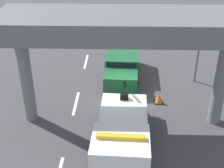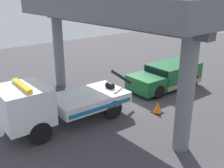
# 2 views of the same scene
# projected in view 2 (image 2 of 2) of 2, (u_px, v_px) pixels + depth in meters

# --- Properties ---
(ground_plane) EXTENTS (60.00, 40.00, 0.10)m
(ground_plane) POSITION_uv_depth(u_px,v_px,m) (126.00, 102.00, 15.43)
(ground_plane) COLOR #423F44
(lane_stripe_west) EXTENTS (2.60, 0.16, 0.01)m
(lane_stripe_west) POSITION_uv_depth(u_px,v_px,m) (157.00, 72.00, 21.02)
(lane_stripe_west) COLOR silver
(lane_stripe_west) RESTS_ON ground
(lane_stripe_mid) EXTENTS (2.60, 0.16, 0.01)m
(lane_stripe_mid) POSITION_uv_depth(u_px,v_px,m) (99.00, 88.00, 17.41)
(lane_stripe_mid) COLOR silver
(lane_stripe_mid) RESTS_ON ground
(lane_stripe_east) EXTENTS (2.60, 0.16, 0.01)m
(lane_stripe_east) POSITION_uv_depth(u_px,v_px,m) (9.00, 114.00, 13.80)
(lane_stripe_east) COLOR silver
(lane_stripe_east) RESTS_ON ground
(tow_truck_white) EXTENTS (7.30, 2.64, 2.46)m
(tow_truck_white) POSITION_uv_depth(u_px,v_px,m) (54.00, 103.00, 12.22)
(tow_truck_white) COLOR white
(tow_truck_white) RESTS_ON ground
(towed_van_green) EXTENTS (5.28, 2.40, 1.58)m
(towed_van_green) POSITION_uv_depth(u_px,v_px,m) (167.00, 76.00, 17.40)
(towed_van_green) COLOR #195B2D
(towed_van_green) RESTS_ON ground
(overpass_structure) EXTENTS (3.60, 12.04, 5.94)m
(overpass_structure) POSITION_uv_depth(u_px,v_px,m) (105.00, 13.00, 12.72)
(overpass_structure) COLOR slate
(overpass_structure) RESTS_ON ground
(traffic_cone_orange) EXTENTS (0.52, 0.52, 0.62)m
(traffic_cone_orange) POSITION_uv_depth(u_px,v_px,m) (158.00, 108.00, 13.84)
(traffic_cone_orange) COLOR orange
(traffic_cone_orange) RESTS_ON ground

